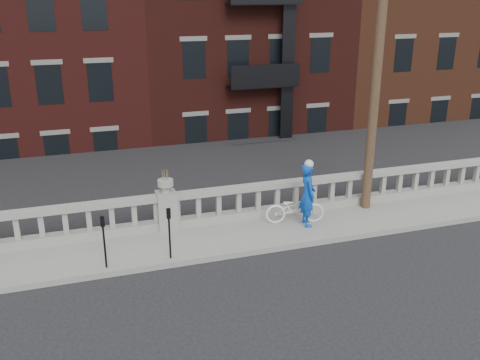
# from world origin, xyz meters

# --- Properties ---
(ground) EXTENTS (120.00, 120.00, 0.00)m
(ground) POSITION_xyz_m (0.00, 0.00, 0.00)
(ground) COLOR black
(ground) RESTS_ON ground
(sidewalk) EXTENTS (32.00, 2.20, 0.15)m
(sidewalk) POSITION_xyz_m (0.00, 3.00, 0.07)
(sidewalk) COLOR gray
(sidewalk) RESTS_ON ground
(balustrade) EXTENTS (28.00, 0.34, 1.03)m
(balustrade) POSITION_xyz_m (0.00, 3.95, 0.64)
(balustrade) COLOR gray
(balustrade) RESTS_ON sidewalk
(planter_pedestal) EXTENTS (0.55, 0.55, 1.76)m
(planter_pedestal) POSITION_xyz_m (0.00, 3.95, 0.83)
(planter_pedestal) COLOR gray
(planter_pedestal) RESTS_ON sidewalk
(lower_level) EXTENTS (80.00, 44.00, 20.80)m
(lower_level) POSITION_xyz_m (0.56, 23.04, 2.63)
(lower_level) COLOR #605E59
(lower_level) RESTS_ON ground
(utility_pole) EXTENTS (1.60, 0.28, 10.00)m
(utility_pole) POSITION_xyz_m (6.20, 3.60, 5.24)
(utility_pole) COLOR #422D1E
(utility_pole) RESTS_ON sidewalk
(parking_meter_b) EXTENTS (0.10, 0.09, 1.36)m
(parking_meter_b) POSITION_xyz_m (-1.85, 2.15, 1.00)
(parking_meter_b) COLOR black
(parking_meter_b) RESTS_ON sidewalk
(parking_meter_c) EXTENTS (0.10, 0.09, 1.36)m
(parking_meter_c) POSITION_xyz_m (-0.26, 2.15, 1.00)
(parking_meter_c) COLOR black
(parking_meter_c) RESTS_ON sidewalk
(bicycle) EXTENTS (1.81, 0.96, 0.90)m
(bicycle) POSITION_xyz_m (3.62, 3.20, 0.60)
(bicycle) COLOR white
(bicycle) RESTS_ON sidewalk
(cyclist) EXTENTS (0.50, 0.71, 1.86)m
(cyclist) POSITION_xyz_m (3.88, 2.96, 1.08)
(cyclist) COLOR #0C45BE
(cyclist) RESTS_ON sidewalk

